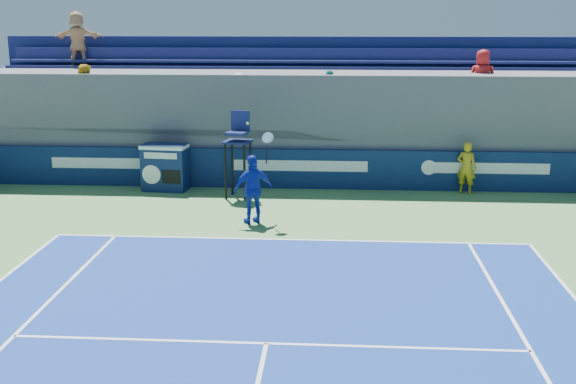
# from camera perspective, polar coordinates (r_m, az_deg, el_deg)

# --- Properties ---
(ball_person) EXTENTS (0.65, 0.55, 1.52)m
(ball_person) POSITION_cam_1_polar(r_m,az_deg,el_deg) (21.63, 13.91, 1.88)
(ball_person) COLOR gold
(ball_person) RESTS_ON apron
(back_hoarding) EXTENTS (20.40, 0.21, 1.20)m
(back_hoarding) POSITION_cam_1_polar(r_m,az_deg,el_deg) (21.66, 1.00, 1.83)
(back_hoarding) COLOR #0C1D48
(back_hoarding) RESTS_ON ground
(match_clock) EXTENTS (1.39, 0.86, 1.40)m
(match_clock) POSITION_cam_1_polar(r_m,az_deg,el_deg) (21.70, -9.70, 2.04)
(match_clock) COLOR #0F1D4B
(match_clock) RESTS_ON ground
(umpire_chair) EXTENTS (0.82, 0.82, 2.48)m
(umpire_chair) POSITION_cam_1_polar(r_m,az_deg,el_deg) (20.42, -3.96, 3.72)
(umpire_chair) COLOR black
(umpire_chair) RESTS_ON ground
(tennis_player) EXTENTS (1.10, 0.86, 2.57)m
(tennis_player) POSITION_cam_1_polar(r_m,az_deg,el_deg) (17.91, -2.77, 0.22)
(tennis_player) COLOR #142AA3
(tennis_player) RESTS_ON apron
(stadium_seating) EXTENTS (21.00, 4.05, 5.24)m
(stadium_seating) POSITION_cam_1_polar(r_m,az_deg,el_deg) (23.47, 1.15, 5.85)
(stadium_seating) COLOR #4C4C51
(stadium_seating) RESTS_ON ground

